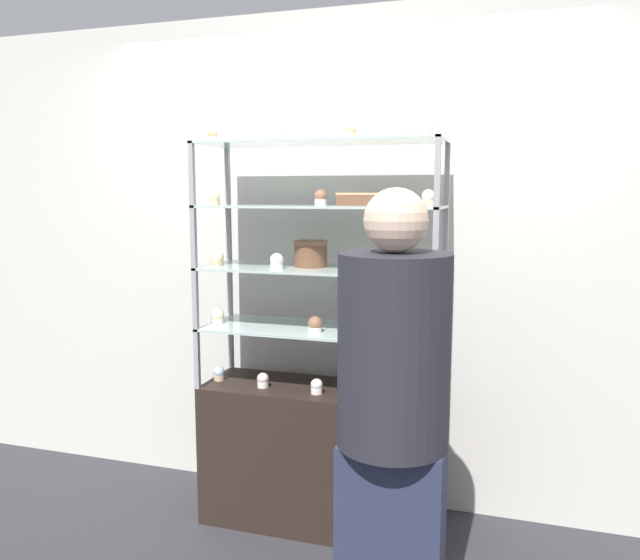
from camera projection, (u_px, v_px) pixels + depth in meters
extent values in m
plane|color=#2D2D33|center=(320.00, 522.00, 3.19)|extent=(20.00, 20.00, 0.00)
cube|color=silver|center=(339.00, 262.00, 3.34)|extent=(8.00, 0.05, 2.60)
cube|color=black|center=(320.00, 456.00, 3.14)|extent=(1.17, 0.41, 0.71)
cube|color=#99999E|center=(231.00, 341.00, 3.42)|extent=(0.02, 0.02, 0.30)
cube|color=#99999E|center=(442.00, 358.00, 3.08)|extent=(0.02, 0.02, 0.30)
cube|color=#99999E|center=(197.00, 359.00, 3.06)|extent=(0.02, 0.02, 0.30)
cube|color=#99999E|center=(432.00, 380.00, 2.72)|extent=(0.02, 0.02, 0.30)
cube|color=#B2C6C1|center=(320.00, 330.00, 3.05)|extent=(1.17, 0.41, 0.01)
cube|color=#99999E|center=(230.00, 287.00, 3.38)|extent=(0.02, 0.02, 0.30)
cube|color=#99999E|center=(444.00, 298.00, 3.04)|extent=(0.02, 0.02, 0.30)
cube|color=#99999E|center=(195.00, 299.00, 3.01)|extent=(0.02, 0.02, 0.30)
cube|color=#99999E|center=(434.00, 312.00, 2.68)|extent=(0.02, 0.02, 0.30)
cube|color=#B2C6C1|center=(320.00, 269.00, 3.01)|extent=(1.17, 0.41, 0.01)
cube|color=#99999E|center=(229.00, 232.00, 3.33)|extent=(0.02, 0.02, 0.30)
cube|color=#99999E|center=(445.00, 236.00, 3.00)|extent=(0.02, 0.02, 0.30)
cube|color=#99999E|center=(194.00, 237.00, 2.97)|extent=(0.02, 0.02, 0.30)
cube|color=#99999E|center=(436.00, 243.00, 2.63)|extent=(0.02, 0.02, 0.30)
cube|color=#B2C6C1|center=(320.00, 206.00, 2.96)|extent=(1.17, 0.41, 0.01)
cube|color=#99999E|center=(228.00, 175.00, 3.29)|extent=(0.02, 0.02, 0.30)
cube|color=#99999E|center=(447.00, 173.00, 2.95)|extent=(0.02, 0.02, 0.30)
cube|color=#99999E|center=(192.00, 173.00, 2.93)|extent=(0.02, 0.02, 0.30)
cube|color=#99999E|center=(437.00, 171.00, 2.59)|extent=(0.02, 0.02, 0.30)
cube|color=#B2C6C1|center=(320.00, 142.00, 2.92)|extent=(1.17, 0.41, 0.01)
cylinder|color=brown|center=(311.00, 256.00, 3.04)|extent=(0.16, 0.16, 0.11)
cylinder|color=#8C5B42|center=(311.00, 243.00, 3.03)|extent=(0.17, 0.17, 0.02)
cube|color=brown|center=(365.00, 200.00, 2.89)|extent=(0.25, 0.14, 0.05)
cube|color=#E5996B|center=(365.00, 194.00, 2.89)|extent=(0.25, 0.14, 0.01)
cylinder|color=#CCB28C|center=(219.00, 377.00, 3.21)|extent=(0.06, 0.06, 0.03)
sphere|color=silver|center=(219.00, 372.00, 3.21)|extent=(0.06, 0.06, 0.06)
cylinder|color=white|center=(263.00, 384.00, 3.09)|extent=(0.06, 0.06, 0.03)
sphere|color=silver|center=(263.00, 379.00, 3.09)|extent=(0.06, 0.06, 0.06)
cylinder|color=white|center=(317.00, 391.00, 3.00)|extent=(0.06, 0.06, 0.03)
sphere|color=white|center=(317.00, 385.00, 2.99)|extent=(0.06, 0.06, 0.06)
cylinder|color=white|center=(368.00, 394.00, 2.95)|extent=(0.06, 0.06, 0.03)
sphere|color=#8C5B42|center=(368.00, 388.00, 2.94)|extent=(0.06, 0.06, 0.06)
cylinder|color=#CCB28C|center=(425.00, 398.00, 2.89)|extent=(0.06, 0.06, 0.03)
sphere|color=#8C5B42|center=(425.00, 392.00, 2.88)|extent=(0.06, 0.06, 0.06)
cube|color=white|center=(356.00, 400.00, 2.84)|extent=(0.04, 0.00, 0.04)
cylinder|color=white|center=(218.00, 321.00, 3.17)|extent=(0.06, 0.06, 0.02)
sphere|color=#F4EAB2|center=(218.00, 315.00, 3.16)|extent=(0.07, 0.07, 0.07)
cylinder|color=beige|center=(316.00, 330.00, 2.97)|extent=(0.06, 0.06, 0.02)
sphere|color=#8C5B42|center=(316.00, 323.00, 2.96)|extent=(0.07, 0.07, 0.07)
cylinder|color=beige|center=(423.00, 336.00, 2.84)|extent=(0.06, 0.06, 0.02)
sphere|color=#E5996B|center=(423.00, 329.00, 2.84)|extent=(0.07, 0.07, 0.07)
cube|color=white|center=(381.00, 337.00, 2.77)|extent=(0.04, 0.00, 0.04)
cylinder|color=#CCB28C|center=(217.00, 263.00, 3.11)|extent=(0.06, 0.06, 0.02)
sphere|color=#F4EAB2|center=(217.00, 257.00, 3.10)|extent=(0.06, 0.06, 0.06)
cylinder|color=white|center=(277.00, 266.00, 2.97)|extent=(0.06, 0.06, 0.02)
sphere|color=silver|center=(277.00, 260.00, 2.97)|extent=(0.06, 0.06, 0.06)
cylinder|color=beige|center=(353.00, 268.00, 2.91)|extent=(0.06, 0.06, 0.02)
sphere|color=#F4EAB2|center=(353.00, 261.00, 2.91)|extent=(0.06, 0.06, 0.06)
cylinder|color=white|center=(423.00, 272.00, 2.76)|extent=(0.06, 0.06, 0.02)
sphere|color=#F4EAB2|center=(423.00, 265.00, 2.76)|extent=(0.06, 0.06, 0.06)
cube|color=white|center=(385.00, 270.00, 2.72)|extent=(0.04, 0.00, 0.04)
cylinder|color=#CCB28C|center=(214.00, 202.00, 3.05)|extent=(0.06, 0.06, 0.03)
sphere|color=#F4EAB2|center=(214.00, 196.00, 3.04)|extent=(0.06, 0.06, 0.06)
cylinder|color=white|center=(321.00, 202.00, 2.92)|extent=(0.06, 0.06, 0.03)
sphere|color=#8C5B42|center=(321.00, 196.00, 2.92)|extent=(0.06, 0.06, 0.06)
cylinder|color=#CCB28C|center=(428.00, 203.00, 2.78)|extent=(0.06, 0.06, 0.03)
sphere|color=silver|center=(428.00, 196.00, 2.77)|extent=(0.06, 0.06, 0.06)
cube|color=white|center=(395.00, 201.00, 2.67)|extent=(0.04, 0.00, 0.04)
cylinder|color=#CCB28C|center=(213.00, 139.00, 3.01)|extent=(0.05, 0.05, 0.03)
sphere|color=#E5996B|center=(213.00, 134.00, 3.00)|extent=(0.05, 0.05, 0.05)
cylinder|color=#CCB28C|center=(282.00, 138.00, 2.90)|extent=(0.05, 0.05, 0.03)
sphere|color=silver|center=(282.00, 132.00, 2.90)|extent=(0.05, 0.05, 0.05)
cylinder|color=#CCB28C|center=(351.00, 136.00, 2.82)|extent=(0.05, 0.05, 0.03)
sphere|color=#E5996B|center=(351.00, 130.00, 2.82)|extent=(0.05, 0.05, 0.05)
cylinder|color=#CCB28C|center=(428.00, 133.00, 2.68)|extent=(0.05, 0.05, 0.03)
sphere|color=silver|center=(428.00, 127.00, 2.67)|extent=(0.05, 0.05, 0.05)
cube|color=white|center=(261.00, 134.00, 2.81)|extent=(0.04, 0.00, 0.04)
torus|color=#EFB2BC|center=(264.00, 138.00, 2.97)|extent=(0.12, 0.12, 0.03)
cube|color=#282D47|center=(390.00, 546.00, 2.27)|extent=(0.38, 0.21, 0.78)
cylinder|color=#26262D|center=(394.00, 351.00, 2.17)|extent=(0.39, 0.39, 0.68)
sphere|color=beige|center=(396.00, 220.00, 2.10)|extent=(0.22, 0.22, 0.22)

